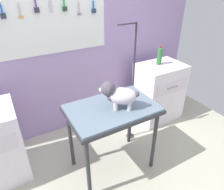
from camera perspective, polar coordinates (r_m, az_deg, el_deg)
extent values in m
cube|color=#B8B89F|center=(2.60, 1.80, -22.89)|extent=(4.40, 4.00, 0.04)
cube|color=#A58BBF|center=(2.88, -11.38, 11.21)|extent=(4.00, 0.06, 2.30)
cube|color=white|center=(2.69, -16.09, 18.56)|extent=(1.37, 0.02, 0.72)
cylinder|color=gray|center=(2.57, -28.64, 21.57)|extent=(0.01, 0.02, 0.01)
cylinder|color=blue|center=(2.57, -28.31, 20.37)|extent=(0.02, 0.02, 0.09)
cube|color=blue|center=(2.57, -27.90, 18.81)|extent=(0.06, 0.02, 0.06)
cube|color=#333338|center=(2.56, -27.87, 18.76)|extent=(0.05, 0.01, 0.05)
cylinder|color=gray|center=(2.59, -24.60, 22.23)|extent=(0.01, 0.02, 0.01)
cube|color=silver|center=(2.58, -24.36, 20.67)|extent=(0.01, 0.00, 0.11)
cube|color=silver|center=(2.58, -24.09, 20.73)|extent=(0.01, 0.00, 0.11)
torus|color=orange|center=(2.59, -24.17, 19.07)|extent=(0.03, 0.01, 0.03)
torus|color=orange|center=(2.59, -23.58, 19.20)|extent=(0.03, 0.01, 0.03)
cylinder|color=#5F4594|center=(2.60, -20.42, 22.80)|extent=(0.02, 0.02, 0.09)
cube|color=#5F4594|center=(2.61, -20.12, 21.24)|extent=(0.06, 0.02, 0.06)
cube|color=#333338|center=(2.60, -20.04, 21.21)|extent=(0.05, 0.01, 0.05)
cube|color=silver|center=(2.64, -16.56, 22.42)|extent=(0.03, 0.01, 0.13)
cylinder|color=green|center=(2.68, -13.16, 23.78)|extent=(0.02, 0.02, 0.09)
cube|color=green|center=(2.69, -12.97, 22.25)|extent=(0.06, 0.02, 0.06)
cube|color=#333338|center=(2.68, -12.85, 22.22)|extent=(0.05, 0.01, 0.05)
cylinder|color=gray|center=(2.75, -9.35, 24.22)|extent=(0.01, 0.02, 0.01)
cube|color=silver|center=(2.75, -9.27, 22.75)|extent=(0.01, 0.00, 0.11)
cube|color=silver|center=(2.75, -9.02, 22.78)|extent=(0.01, 0.00, 0.11)
torus|color=#653E97|center=(2.75, -9.28, 21.23)|extent=(0.03, 0.01, 0.03)
torus|color=#653E97|center=(2.76, -8.74, 21.30)|extent=(0.03, 0.01, 0.03)
cylinder|color=gray|center=(2.83, -5.30, 24.79)|extent=(0.01, 0.02, 0.01)
cylinder|color=blue|center=(2.82, -5.15, 23.67)|extent=(0.02, 0.02, 0.09)
cube|color=blue|center=(2.83, -5.08, 22.21)|extent=(0.06, 0.02, 0.06)
cube|color=#333338|center=(2.82, -4.93, 22.18)|extent=(0.05, 0.01, 0.05)
cylinder|color=#2D2D33|center=(2.16, -6.59, -19.97)|extent=(0.04, 0.04, 0.80)
cylinder|color=#2D2D33|center=(2.48, 11.57, -12.43)|extent=(0.04, 0.04, 0.80)
cylinder|color=#2D2D33|center=(2.50, -11.36, -12.00)|extent=(0.04, 0.04, 0.80)
cylinder|color=#2D2D33|center=(2.78, 4.93, -6.51)|extent=(0.04, 0.04, 0.80)
cube|color=#2D2D33|center=(2.18, 0.05, -4.32)|extent=(0.95, 0.62, 0.03)
cube|color=slate|center=(2.16, 0.05, -3.63)|extent=(0.92, 0.60, 0.03)
cylinder|color=#2D2D33|center=(3.11, 5.02, -11.16)|extent=(0.11, 0.11, 0.01)
cylinder|color=#2D2D33|center=(2.66, 5.78, 2.04)|extent=(0.02, 0.02, 1.62)
cylinder|color=#2D2D33|center=(2.32, 4.26, 19.06)|extent=(0.24, 0.02, 0.02)
cylinder|color=silver|center=(2.08, 1.00, -3.09)|extent=(0.04, 0.04, 0.10)
cylinder|color=silver|center=(2.16, 1.04, -1.80)|extent=(0.04, 0.04, 0.10)
cylinder|color=silver|center=(2.08, 4.80, -3.15)|extent=(0.04, 0.04, 0.10)
cylinder|color=silver|center=(2.16, 4.71, -1.86)|extent=(0.04, 0.04, 0.10)
ellipsoid|color=silver|center=(2.07, 2.82, -0.23)|extent=(0.35, 0.31, 0.17)
ellipsoid|color=#504956|center=(2.07, -0.05, -0.38)|extent=(0.16, 0.17, 0.09)
sphere|color=#504956|center=(2.03, -1.09, 1.77)|extent=(0.15, 0.15, 0.15)
ellipsoid|color=silver|center=(2.04, -2.85, 1.43)|extent=(0.09, 0.08, 0.05)
sphere|color=black|center=(2.05, -3.67, 1.45)|extent=(0.02, 0.02, 0.02)
ellipsoid|color=#504956|center=(1.97, -0.76, 1.18)|extent=(0.05, 0.05, 0.08)
ellipsoid|color=#504956|center=(2.08, -0.60, 2.85)|extent=(0.05, 0.05, 0.08)
sphere|color=#504956|center=(2.07, 6.73, 0.20)|extent=(0.06, 0.06, 0.06)
cube|color=white|center=(3.36, 12.73, 0.86)|extent=(0.68, 0.52, 0.91)
cube|color=silver|center=(3.10, 16.30, 2.02)|extent=(0.60, 0.01, 0.18)
cylinder|color=#99999E|center=(3.10, 16.41, 1.95)|extent=(0.20, 0.02, 0.02)
cylinder|color=#2C6E35|center=(3.14, 13.01, 10.34)|extent=(0.07, 0.07, 0.24)
cone|color=#2C6E35|center=(3.10, 13.29, 12.57)|extent=(0.07, 0.07, 0.02)
cylinder|color=red|center=(3.10, 13.33, 12.93)|extent=(0.03, 0.03, 0.02)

